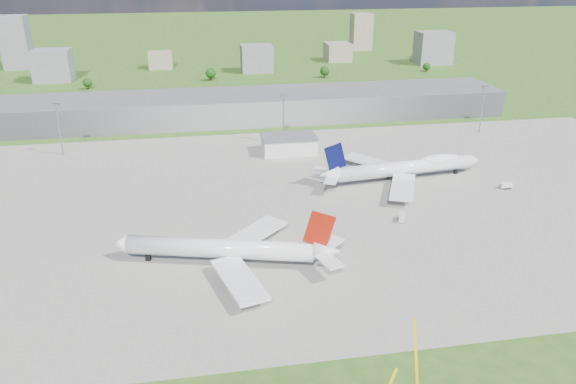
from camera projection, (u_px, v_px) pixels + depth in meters
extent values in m
plane|color=#2B5119|center=(257.00, 126.00, 323.57)|extent=(1400.00, 1400.00, 0.00)
cube|color=gray|center=(314.00, 200.00, 225.42)|extent=(360.00, 190.00, 0.08)
cube|color=gray|center=(253.00, 106.00, 334.23)|extent=(300.00, 42.00, 15.00)
cube|color=silver|center=(289.00, 145.00, 278.26)|extent=(26.00, 16.00, 8.00)
cylinder|color=gray|center=(59.00, 131.00, 271.09)|extent=(0.70, 0.70, 25.00)
cube|color=gray|center=(55.00, 105.00, 266.09)|extent=(3.50, 2.00, 1.20)
cylinder|color=gray|center=(284.00, 120.00, 288.54)|extent=(0.70, 0.70, 25.00)
cube|color=gray|center=(284.00, 96.00, 283.53)|extent=(3.50, 2.00, 1.20)
cylinder|color=gray|center=(482.00, 111.00, 305.98)|extent=(0.70, 0.70, 25.00)
cube|color=gray|center=(485.00, 87.00, 300.97)|extent=(3.50, 2.00, 1.20)
cylinder|color=white|center=(220.00, 248.00, 177.01)|extent=(59.01, 21.56, 6.15)
cone|color=white|center=(120.00, 244.00, 179.76)|extent=(6.56, 7.28, 6.15)
cone|color=white|center=(327.00, 251.00, 173.81)|extent=(9.53, 8.09, 6.15)
cube|color=maroon|center=(214.00, 253.00, 177.93)|extent=(47.73, 15.25, 1.33)
cube|color=white|center=(239.00, 279.00, 163.59)|extent=(15.72, 28.14, 0.92)
cube|color=white|center=(254.00, 234.00, 190.39)|extent=(25.43, 25.33, 0.92)
cube|color=#9F1608|center=(319.00, 229.00, 171.13)|extent=(9.99, 3.18, 12.39)
cylinder|color=#38383D|center=(233.00, 278.00, 168.10)|extent=(6.31, 4.65, 3.28)
cylinder|color=#38383D|center=(245.00, 244.00, 187.83)|extent=(6.31, 4.65, 3.28)
cube|color=black|center=(237.00, 269.00, 173.96)|extent=(1.91, 1.62, 2.56)
cube|color=black|center=(242.00, 254.00, 182.42)|extent=(1.91, 1.62, 2.56)
cube|color=black|center=(148.00, 257.00, 180.72)|extent=(1.91, 1.62, 2.56)
cylinder|color=white|center=(406.00, 168.00, 243.88)|extent=(63.18, 13.35, 6.29)
cone|color=white|center=(474.00, 160.00, 252.71)|extent=(5.75, 6.82, 6.29)
cone|color=white|center=(329.00, 174.00, 234.34)|extent=(8.77, 7.16, 6.29)
cube|color=navy|center=(409.00, 171.00, 245.17)|extent=(51.52, 8.38, 1.32)
ellipsoid|color=white|center=(439.00, 160.00, 247.39)|extent=(20.70, 8.52, 5.66)
cube|color=white|center=(371.00, 162.00, 255.82)|extent=(24.16, 28.17, 0.91)
cube|color=white|center=(403.00, 187.00, 228.64)|extent=(19.66, 29.59, 0.91)
cube|color=#070A37|center=(335.00, 157.00, 232.10)|extent=(10.10, 1.64, 12.25)
cylinder|color=#38383D|center=(385.00, 170.00, 252.04)|extent=(5.91, 3.85, 3.25)
cylinder|color=#38383D|center=(364.00, 164.00, 259.47)|extent=(5.91, 3.85, 3.25)
cylinder|color=#38383D|center=(404.00, 185.00, 235.92)|extent=(5.91, 3.85, 3.25)
cylinder|color=#38383D|center=(402.00, 195.00, 225.45)|extent=(5.91, 3.85, 3.25)
cube|color=black|center=(387.00, 175.00, 248.01)|extent=(1.75, 1.39, 2.54)
cube|color=black|center=(397.00, 182.00, 239.96)|extent=(1.75, 1.39, 2.54)
cube|color=black|center=(456.00, 171.00, 252.16)|extent=(1.75, 1.39, 2.54)
cube|color=orange|center=(283.00, 255.00, 182.04)|extent=(4.24, 2.87, 1.57)
cube|color=black|center=(283.00, 257.00, 182.35)|extent=(3.68, 2.88, 0.70)
cube|color=silver|center=(402.00, 217.00, 207.40)|extent=(4.15, 5.61, 2.26)
cube|color=black|center=(402.00, 220.00, 207.84)|extent=(3.94, 4.95, 0.70)
cube|color=silver|center=(506.00, 185.00, 236.01)|extent=(4.90, 2.35, 2.16)
cube|color=black|center=(506.00, 188.00, 236.44)|extent=(4.17, 2.45, 0.70)
cube|color=slate|center=(53.00, 65.00, 432.65)|extent=(28.00, 22.00, 24.00)
cube|color=gray|center=(161.00, 60.00, 483.56)|extent=(20.00, 18.00, 14.00)
cube|color=slate|center=(257.00, 58.00, 467.48)|extent=(26.00, 20.00, 22.00)
cube|color=gray|center=(338.00, 52.00, 517.60)|extent=(22.00, 24.00, 16.00)
cube|color=slate|center=(433.00, 48.00, 500.74)|extent=(30.00, 22.00, 28.00)
cube|color=slate|center=(16.00, 42.00, 476.79)|extent=(22.00, 20.00, 44.00)
cube|color=gray|center=(361.00, 32.00, 574.42)|extent=(20.00, 18.00, 36.00)
cylinder|color=#382314|center=(88.00, 87.00, 409.79)|extent=(0.70, 0.70, 3.00)
sphere|color=black|center=(87.00, 83.00, 408.47)|extent=(6.75, 6.75, 6.75)
cylinder|color=#382314|center=(211.00, 78.00, 437.54)|extent=(0.70, 0.70, 3.60)
sphere|color=black|center=(211.00, 73.00, 435.96)|extent=(8.10, 8.10, 8.10)
cylinder|color=#382314|center=(325.00, 76.00, 447.32)|extent=(0.70, 0.70, 3.40)
sphere|color=black|center=(325.00, 71.00, 445.82)|extent=(7.65, 7.65, 7.65)
cylinder|color=#382314|center=(426.00, 70.00, 470.77)|extent=(0.70, 0.70, 2.80)
sphere|color=black|center=(427.00, 66.00, 469.54)|extent=(6.30, 6.30, 6.30)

